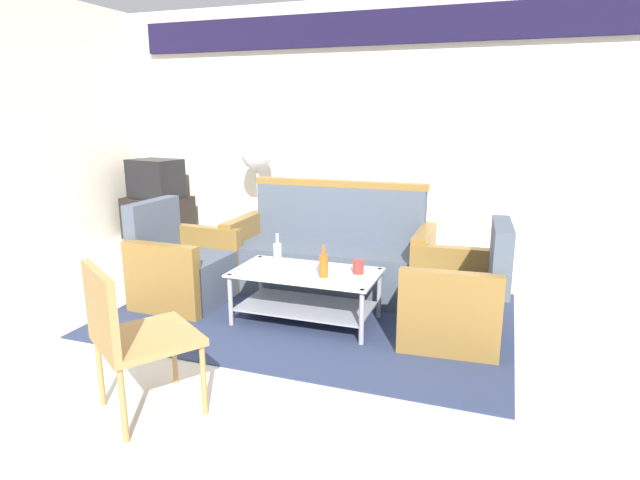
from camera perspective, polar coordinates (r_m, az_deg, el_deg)
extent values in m
plane|color=beige|center=(3.73, -6.88, -11.59)|extent=(14.00, 14.00, 0.00)
cube|color=silver|center=(6.25, 5.52, 12.00)|extent=(6.52, 0.12, 2.80)
cube|color=#191433|center=(6.23, 5.54, 21.87)|extent=(5.76, 0.08, 0.36)
cube|color=#2D3856|center=(4.27, -1.00, -8.00)|extent=(3.08, 2.06, 0.01)
cube|color=#4C5666|center=(4.73, 0.89, -3.05)|extent=(1.61, 0.72, 0.42)
cube|color=#4C5666|center=(4.92, 2.07, 3.00)|extent=(1.60, 0.16, 0.48)
cube|color=olive|center=(4.52, 11.08, -2.78)|extent=(0.13, 0.70, 0.62)
cube|color=olive|center=(5.02, -8.27, -1.02)|extent=(0.13, 0.70, 0.62)
cube|color=olive|center=(4.87, 2.09, 6.12)|extent=(1.64, 0.12, 0.06)
cube|color=#4C5666|center=(4.62, -14.17, -4.05)|extent=(0.67, 0.62, 0.40)
cube|color=#4C5666|center=(4.69, -17.58, 1.39)|extent=(0.13, 0.60, 0.45)
cube|color=olive|center=(4.85, -12.01, -1.94)|extent=(0.66, 0.12, 0.58)
cube|color=olive|center=(4.34, -16.72, -4.12)|extent=(0.66, 0.12, 0.58)
cube|color=#4C5666|center=(3.90, 13.88, -7.34)|extent=(0.70, 0.64, 0.40)
cube|color=#4C5666|center=(3.78, 18.94, -1.61)|extent=(0.16, 0.61, 0.45)
cube|color=olive|center=(3.56, 13.75, -7.86)|extent=(0.67, 0.14, 0.58)
cube|color=olive|center=(4.19, 14.13, -4.60)|extent=(0.67, 0.14, 0.58)
cube|color=silver|center=(3.99, -1.54, -3.52)|extent=(1.10, 0.60, 0.02)
cube|color=#9E9EA5|center=(4.08, -1.51, -7.17)|extent=(1.00, 0.52, 0.02)
cylinder|color=#9E9EA5|center=(4.48, -6.44, -4.26)|extent=(0.04, 0.04, 0.40)
cylinder|color=#9E9EA5|center=(4.15, 6.41, -5.73)|extent=(0.04, 0.04, 0.40)
cylinder|color=#9E9EA5|center=(4.04, -9.67, -6.39)|extent=(0.04, 0.04, 0.40)
cylinder|color=#9E9EA5|center=(3.68, 4.52, -8.31)|extent=(0.04, 0.04, 0.40)
cylinder|color=silver|center=(4.09, -4.62, -1.67)|extent=(0.06, 0.06, 0.19)
cylinder|color=silver|center=(4.06, -4.65, 0.14)|extent=(0.02, 0.02, 0.08)
cylinder|color=#D85919|center=(3.84, 0.39, -2.82)|extent=(0.07, 0.07, 0.17)
cylinder|color=#D85919|center=(3.80, 0.39, -1.10)|extent=(0.02, 0.02, 0.07)
cylinder|color=red|center=(3.94, 4.17, -2.94)|extent=(0.08, 0.08, 0.10)
cube|color=black|center=(7.07, -17.06, 2.35)|extent=(0.80, 0.50, 0.52)
cube|color=black|center=(6.99, -17.35, 6.37)|extent=(0.66, 0.53, 0.48)
cube|color=black|center=(7.15, -16.06, 6.61)|extent=(0.50, 0.09, 0.36)
cylinder|color=#2D2D33|center=(6.45, -6.57, -0.43)|extent=(0.32, 0.32, 0.03)
cylinder|color=#B2B2B7|center=(6.34, -6.69, 3.86)|extent=(0.03, 0.03, 0.95)
sphere|color=#B2B2B7|center=(6.27, -6.84, 9.11)|extent=(0.36, 0.36, 0.36)
cube|color=#AD844C|center=(2.98, -18.11, -10.05)|extent=(0.67, 0.67, 0.04)
cube|color=#AD844C|center=(2.85, -22.65, -6.81)|extent=(0.42, 0.30, 0.40)
cylinder|color=#AD844C|center=(3.31, -15.52, -11.40)|extent=(0.03, 0.03, 0.42)
cylinder|color=#AD844C|center=(2.96, -12.48, -14.38)|extent=(0.03, 0.03, 0.42)
cylinder|color=#AD844C|center=(3.21, -22.69, -12.86)|extent=(0.03, 0.03, 0.42)
cylinder|color=#AD844C|center=(2.84, -20.53, -16.23)|extent=(0.03, 0.03, 0.42)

